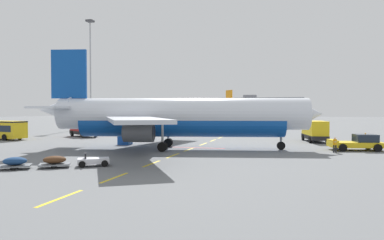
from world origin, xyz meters
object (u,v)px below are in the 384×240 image
(pushback_tug, at_px, (358,143))
(catering_truck, at_px, (315,131))
(airliner_foreground, at_px, (177,117))
(apron_light_mast_near, at_px, (90,62))
(baggage_train, at_px, (55,161))
(ground_crew_worker, at_px, (335,144))
(uld_cargo_container, at_px, (125,139))
(airliner_far_center, at_px, (248,113))
(fuel_service_truck, at_px, (83,127))

(pushback_tug, relative_size, catering_truck, 0.87)
(airliner_foreground, distance_m, apron_light_mast_near, 60.95)
(apron_light_mast_near, bearing_deg, catering_truck, -27.78)
(pushback_tug, height_order, apron_light_mast_near, apron_light_mast_near)
(pushback_tug, height_order, baggage_train, pushback_tug)
(airliner_foreground, relative_size, catering_truck, 4.72)
(catering_truck, xyz_separation_m, ground_crew_worker, (1.37, -13.75, -0.64))
(catering_truck, relative_size, ground_crew_worker, 4.19)
(pushback_tug, bearing_deg, apron_light_mast_near, 146.37)
(uld_cargo_container, bearing_deg, ground_crew_worker, -4.76)
(airliner_far_center, distance_m, ground_crew_worker, 77.36)
(pushback_tug, height_order, uld_cargo_container, pushback_tug)
(pushback_tug, bearing_deg, airliner_foreground, -167.86)
(ground_crew_worker, bearing_deg, pushback_tug, 48.20)
(catering_truck, height_order, baggage_train, catering_truck)
(airliner_far_center, xyz_separation_m, catering_truck, (17.35, -61.26, -2.21))
(catering_truck, relative_size, apron_light_mast_near, 0.25)
(baggage_train, relative_size, ground_crew_worker, 4.63)
(ground_crew_worker, relative_size, apron_light_mast_near, 0.06)
(catering_truck, relative_size, fuel_service_truck, 1.03)
(airliner_far_center, bearing_deg, baggage_train, -92.92)
(catering_truck, height_order, apron_light_mast_near, apron_light_mast_near)
(airliner_foreground, relative_size, airliner_far_center, 1.15)
(uld_cargo_container, bearing_deg, pushback_tug, 1.86)
(airliner_foreground, xyz_separation_m, ground_crew_worker, (18.08, 1.31, -2.95))
(uld_cargo_container, height_order, apron_light_mast_near, apron_light_mast_near)
(ground_crew_worker, bearing_deg, baggage_train, -143.40)
(airliner_far_center, height_order, ground_crew_worker, airliner_far_center)
(airliner_foreground, bearing_deg, uld_cargo_container, 157.91)
(fuel_service_truck, xyz_separation_m, apron_light_mast_near, (-16.70, 29.75, 16.02))
(airliner_foreground, bearing_deg, apron_light_mast_near, 131.39)
(fuel_service_truck, bearing_deg, uld_cargo_container, -39.13)
(airliner_foreground, relative_size, baggage_train, 4.27)
(airliner_foreground, relative_size, pushback_tug, 5.40)
(airliner_far_center, bearing_deg, uld_cargo_container, -96.34)
(baggage_train, bearing_deg, fuel_service_truck, 119.15)
(catering_truck, distance_m, uld_cargo_container, 27.94)
(airliner_far_center, distance_m, apron_light_mast_near, 51.89)
(airliner_far_center, xyz_separation_m, ground_crew_worker, (18.71, -75.00, -2.85))
(catering_truck, bearing_deg, fuel_service_truck, -179.63)
(airliner_foreground, height_order, baggage_train, airliner_foreground)
(fuel_service_truck, distance_m, ground_crew_worker, 42.83)
(pushback_tug, relative_size, baggage_train, 0.79)
(uld_cargo_container, bearing_deg, fuel_service_truck, 140.87)
(airliner_far_center, xyz_separation_m, uld_cargo_container, (-8.09, -72.77, -3.05))
(pushback_tug, bearing_deg, fuel_service_truck, 166.69)
(fuel_service_truck, height_order, baggage_train, fuel_service_truck)
(airliner_far_center, relative_size, catering_truck, 4.12)
(catering_truck, height_order, uld_cargo_container, catering_truck)
(airliner_foreground, relative_size, uld_cargo_container, 20.31)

